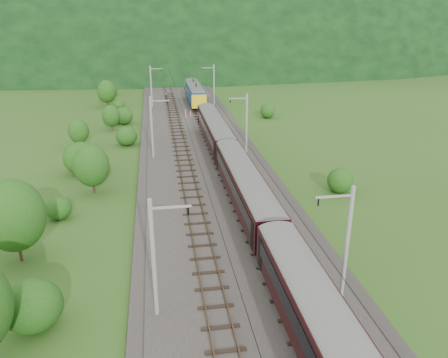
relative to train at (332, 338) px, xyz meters
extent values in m
plane|color=#2D4C17|center=(-2.40, 7.11, -3.32)|extent=(600.00, 600.00, 0.00)
cube|color=#38332D|center=(-2.40, 17.11, -3.17)|extent=(14.00, 220.00, 0.30)
cube|color=#523823|center=(-5.52, 17.11, -2.83)|extent=(0.08, 220.00, 0.15)
cube|color=#523823|center=(-4.08, 17.11, -2.83)|extent=(0.08, 220.00, 0.15)
cube|color=black|center=(-4.80, 17.11, -2.96)|extent=(2.40, 220.00, 0.12)
cube|color=#523823|center=(-0.72, 17.11, -2.83)|extent=(0.08, 220.00, 0.15)
cube|color=#523823|center=(0.72, 17.11, -2.83)|extent=(0.08, 220.00, 0.15)
cube|color=black|center=(0.00, 17.11, -2.96)|extent=(2.40, 220.00, 0.12)
cylinder|color=gray|center=(-8.60, 7.11, 0.98)|extent=(0.28, 0.28, 8.00)
cube|color=gray|center=(-7.40, 7.11, 4.38)|extent=(2.40, 0.12, 0.12)
cylinder|color=black|center=(-6.40, 7.11, 4.08)|extent=(0.10, 0.10, 0.50)
cylinder|color=gray|center=(-8.60, 39.11, 0.98)|extent=(0.28, 0.28, 8.00)
cube|color=gray|center=(-7.40, 39.11, 4.38)|extent=(2.40, 0.12, 0.12)
cylinder|color=black|center=(-6.40, 39.11, 4.08)|extent=(0.10, 0.10, 0.50)
cylinder|color=gray|center=(-8.60, 71.11, 0.98)|extent=(0.28, 0.28, 8.00)
cube|color=gray|center=(-7.40, 71.11, 4.38)|extent=(2.40, 0.12, 0.12)
cylinder|color=black|center=(-6.40, 71.11, 4.08)|extent=(0.10, 0.10, 0.50)
cylinder|color=gray|center=(-8.60, 103.11, 0.98)|extent=(0.28, 0.28, 8.00)
cube|color=gray|center=(-7.40, 103.11, 4.38)|extent=(2.40, 0.12, 0.12)
cylinder|color=black|center=(-6.40, 103.11, 4.08)|extent=(0.10, 0.10, 0.50)
cylinder|color=gray|center=(-8.60, 135.11, 0.98)|extent=(0.28, 0.28, 8.00)
cube|color=gray|center=(-7.40, 135.11, 4.38)|extent=(2.40, 0.12, 0.12)
cylinder|color=black|center=(-6.40, 135.11, 4.08)|extent=(0.10, 0.10, 0.50)
cylinder|color=gray|center=(3.80, 7.11, 0.98)|extent=(0.28, 0.28, 8.00)
cube|color=gray|center=(2.60, 7.11, 4.38)|extent=(2.40, 0.12, 0.12)
cylinder|color=black|center=(1.60, 7.11, 4.08)|extent=(0.10, 0.10, 0.50)
cylinder|color=gray|center=(3.80, 39.11, 0.98)|extent=(0.28, 0.28, 8.00)
cube|color=gray|center=(2.60, 39.11, 4.38)|extent=(2.40, 0.12, 0.12)
cylinder|color=black|center=(1.60, 39.11, 4.08)|extent=(0.10, 0.10, 0.50)
cylinder|color=gray|center=(3.80, 71.11, 0.98)|extent=(0.28, 0.28, 8.00)
cube|color=gray|center=(2.60, 71.11, 4.38)|extent=(2.40, 0.12, 0.12)
cylinder|color=black|center=(1.60, 71.11, 4.08)|extent=(0.10, 0.10, 0.50)
cylinder|color=gray|center=(3.80, 103.11, 0.98)|extent=(0.28, 0.28, 8.00)
cube|color=gray|center=(2.60, 103.11, 4.38)|extent=(2.40, 0.12, 0.12)
cylinder|color=black|center=(1.60, 103.11, 4.08)|extent=(0.10, 0.10, 0.50)
cylinder|color=gray|center=(3.80, 135.11, 0.98)|extent=(0.28, 0.28, 8.00)
cube|color=gray|center=(2.60, 135.11, 4.38)|extent=(2.40, 0.12, 0.12)
cylinder|color=black|center=(1.60, 135.11, 4.08)|extent=(0.10, 0.10, 0.50)
cylinder|color=black|center=(-4.80, 17.11, 3.78)|extent=(0.03, 198.00, 0.03)
cylinder|color=black|center=(0.00, 17.11, 3.78)|extent=(0.03, 198.00, 0.03)
ellipsoid|color=black|center=(-2.40, 267.11, -3.32)|extent=(504.00, 360.00, 244.00)
cube|color=black|center=(0.00, 0.38, -0.53)|extent=(2.69, 20.39, 2.78)
cylinder|color=slate|center=(0.00, 0.38, 0.72)|extent=(2.69, 20.29, 2.69)
cube|color=black|center=(-1.36, 0.38, -0.20)|extent=(0.05, 17.94, 1.07)
cube|color=black|center=(1.36, 0.38, -0.20)|extent=(0.05, 17.94, 1.07)
cube|color=black|center=(0.00, 7.52, -2.34)|extent=(2.04, 2.97, 0.83)
cube|color=black|center=(0.00, 21.39, -0.53)|extent=(2.69, 20.39, 2.78)
cylinder|color=slate|center=(0.00, 21.39, 0.72)|extent=(2.69, 20.29, 2.69)
cube|color=black|center=(-1.36, 21.39, -0.20)|extent=(0.05, 17.94, 1.07)
cube|color=black|center=(1.36, 21.39, -0.20)|extent=(0.05, 17.94, 1.07)
cube|color=black|center=(0.00, 14.26, -2.34)|extent=(2.04, 2.97, 0.83)
cube|color=black|center=(0.00, 28.53, -2.34)|extent=(2.04, 2.97, 0.83)
cube|color=black|center=(0.00, 42.41, -0.53)|extent=(2.69, 20.39, 2.78)
cylinder|color=slate|center=(0.00, 42.41, 0.72)|extent=(2.69, 20.29, 2.69)
cube|color=black|center=(-1.36, 42.41, -0.20)|extent=(0.05, 17.94, 1.07)
cube|color=black|center=(1.36, 42.41, -0.20)|extent=(0.05, 17.94, 1.07)
cube|color=black|center=(0.00, 35.27, -2.34)|extent=(2.04, 2.97, 0.83)
cube|color=black|center=(0.00, 49.54, -2.34)|extent=(2.04, 2.97, 0.83)
cube|color=navy|center=(0.00, 71.76, -0.53)|extent=(2.69, 16.68, 2.78)
cylinder|color=slate|center=(0.00, 71.76, 0.72)|extent=(2.69, 16.60, 2.69)
cube|color=black|center=(-1.36, 71.76, -0.20)|extent=(0.05, 14.68, 1.07)
cube|color=black|center=(1.36, 71.76, -0.20)|extent=(0.05, 14.68, 1.07)
cube|color=black|center=(0.00, 65.92, -2.34)|extent=(2.04, 2.97, 0.83)
cube|color=black|center=(0.00, 77.60, -2.34)|extent=(2.04, 2.97, 0.83)
cube|color=yellow|center=(0.00, 79.90, -0.71)|extent=(2.74, 0.50, 2.50)
cube|color=yellow|center=(0.00, 63.62, -0.71)|extent=(2.74, 0.50, 2.50)
cube|color=black|center=(0.00, 74.76, 1.37)|extent=(0.08, 1.60, 0.83)
cylinder|color=red|center=(-2.70, 60.94, -2.27)|extent=(0.16, 0.16, 1.51)
cylinder|color=red|center=(-1.98, 59.07, -2.23)|extent=(0.17, 0.17, 1.59)
cylinder|color=black|center=(-5.75, 74.87, -2.14)|extent=(0.12, 0.12, 1.76)
sphere|color=red|center=(-5.75, 74.87, -1.22)|extent=(0.21, 0.21, 0.21)
ellipsoid|color=#204E14|center=(-16.02, 7.32, -1.70)|extent=(3.60, 3.60, 3.24)
ellipsoid|color=#204E14|center=(-17.49, 22.81, -2.24)|extent=(2.40, 2.40, 2.16)
ellipsoid|color=#204E14|center=(-16.96, 34.98, -1.37)|extent=(4.34, 4.34, 3.91)
ellipsoid|color=#204E14|center=(-12.35, 46.14, -1.94)|extent=(3.07, 3.07, 2.76)
ellipsoid|color=#204E14|center=(-13.50, 59.03, -1.87)|extent=(3.22, 3.22, 2.90)
ellipsoid|color=#204E14|center=(-15.04, 70.98, -2.37)|extent=(2.12, 2.12, 1.91)
ellipsoid|color=#204E14|center=(-17.64, 86.58, -2.22)|extent=(2.44, 2.44, 2.20)
ellipsoid|color=#204E14|center=(-16.90, 99.15, -1.54)|extent=(3.97, 3.97, 3.57)
cylinder|color=black|center=(-19.03, 15.57, -1.47)|extent=(0.24, 0.24, 3.70)
ellipsoid|color=#204E14|center=(-19.03, 15.57, 0.64)|extent=(4.75, 4.75, 5.70)
cylinder|color=black|center=(-14.98, 28.67, -1.86)|extent=(0.24, 0.24, 2.93)
ellipsoid|color=#204E14|center=(-14.98, 28.67, -0.19)|extent=(3.76, 3.76, 4.52)
cylinder|color=black|center=(-18.92, 46.09, -2.20)|extent=(0.24, 0.24, 2.25)
ellipsoid|color=#204E14|center=(-18.92, 46.09, -0.91)|extent=(2.90, 2.90, 3.48)
cylinder|color=black|center=(-15.16, 55.12, -2.21)|extent=(0.24, 0.24, 2.24)
ellipsoid|color=#204E14|center=(-15.16, 55.12, -0.93)|extent=(2.87, 2.87, 3.45)
cylinder|color=black|center=(-17.45, 73.78, -1.87)|extent=(0.24, 0.24, 2.91)
ellipsoid|color=#204E14|center=(-17.45, 73.78, -0.20)|extent=(3.75, 3.75, 4.50)
ellipsoid|color=#204E14|center=(11.07, 24.76, -2.10)|extent=(2.72, 2.72, 2.45)
ellipsoid|color=#204E14|center=(12.00, 59.59, -2.12)|extent=(2.66, 2.66, 2.40)
camera|label=1|loc=(-7.94, -16.11, 15.12)|focal=35.00mm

